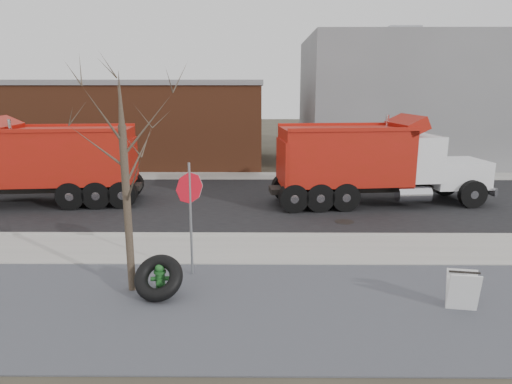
{
  "coord_description": "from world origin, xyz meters",
  "views": [
    {
      "loc": [
        -0.12,
        -12.84,
        4.8
      ],
      "look_at": [
        -0.23,
        2.04,
        1.4
      ],
      "focal_mm": 32.0,
      "sensor_mm": 36.0,
      "label": 1
    }
  ],
  "objects_px": {
    "fire_hydrant": "(160,280)",
    "stop_sign": "(190,200)",
    "sandwich_board": "(463,290)",
    "dump_truck_red_b": "(43,161)",
    "truck_tire": "(159,278)",
    "dump_truck_red_a": "(372,160)"
  },
  "relations": [
    {
      "from": "fire_hydrant",
      "to": "dump_truck_red_a",
      "type": "xyz_separation_m",
      "value": [
        7.02,
        8.78,
        1.5
      ]
    },
    {
      "from": "fire_hydrant",
      "to": "truck_tire",
      "type": "distance_m",
      "value": 0.23
    },
    {
      "from": "fire_hydrant",
      "to": "dump_truck_red_a",
      "type": "height_order",
      "value": "dump_truck_red_a"
    },
    {
      "from": "fire_hydrant",
      "to": "dump_truck_red_b",
      "type": "distance_m",
      "value": 10.97
    },
    {
      "from": "fire_hydrant",
      "to": "stop_sign",
      "type": "xyz_separation_m",
      "value": [
        0.58,
        1.18,
        1.65
      ]
    },
    {
      "from": "fire_hydrant",
      "to": "stop_sign",
      "type": "distance_m",
      "value": 2.12
    },
    {
      "from": "fire_hydrant",
      "to": "sandwich_board",
      "type": "bearing_deg",
      "value": -12.5
    },
    {
      "from": "stop_sign",
      "to": "dump_truck_red_a",
      "type": "bearing_deg",
      "value": 28.24
    },
    {
      "from": "stop_sign",
      "to": "fire_hydrant",
      "type": "bearing_deg",
      "value": -137.72
    },
    {
      "from": "truck_tire",
      "to": "dump_truck_red_b",
      "type": "relative_size",
      "value": 0.15
    },
    {
      "from": "dump_truck_red_a",
      "to": "dump_truck_red_b",
      "type": "xyz_separation_m",
      "value": [
        -13.67,
        -0.17,
        -0.03
      ]
    },
    {
      "from": "stop_sign",
      "to": "dump_truck_red_b",
      "type": "distance_m",
      "value": 10.36
    },
    {
      "from": "fire_hydrant",
      "to": "sandwich_board",
      "type": "relative_size",
      "value": 0.89
    },
    {
      "from": "sandwich_board",
      "to": "dump_truck_red_b",
      "type": "relative_size",
      "value": 0.1
    },
    {
      "from": "stop_sign",
      "to": "dump_truck_red_a",
      "type": "distance_m",
      "value": 9.95
    },
    {
      "from": "stop_sign",
      "to": "sandwich_board",
      "type": "xyz_separation_m",
      "value": [
        6.21,
        -1.94,
        -1.54
      ]
    },
    {
      "from": "truck_tire",
      "to": "sandwich_board",
      "type": "height_order",
      "value": "truck_tire"
    },
    {
      "from": "fire_hydrant",
      "to": "stop_sign",
      "type": "bearing_deg",
      "value": 57.55
    },
    {
      "from": "dump_truck_red_a",
      "to": "dump_truck_red_b",
      "type": "relative_size",
      "value": 1.06
    },
    {
      "from": "sandwich_board",
      "to": "dump_truck_red_a",
      "type": "bearing_deg",
      "value": 98.37
    },
    {
      "from": "fire_hydrant",
      "to": "stop_sign",
      "type": "height_order",
      "value": "stop_sign"
    },
    {
      "from": "stop_sign",
      "to": "truck_tire",
      "type": "bearing_deg",
      "value": -134.4
    }
  ]
}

